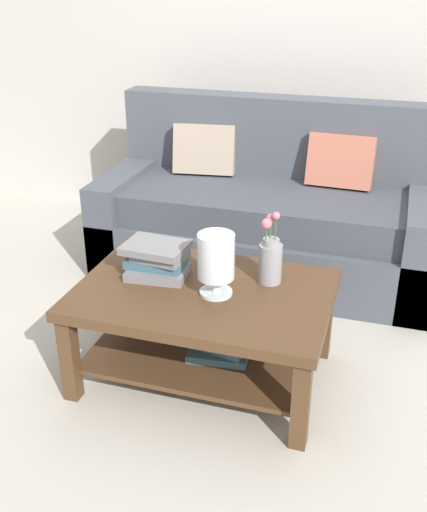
{
  "coord_description": "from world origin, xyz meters",
  "views": [
    {
      "loc": [
        0.75,
        -2.74,
        1.8
      ],
      "look_at": [
        -0.01,
        -0.29,
        0.57
      ],
      "focal_mm": 42.48,
      "sensor_mm": 36.0,
      "label": 1
    }
  ],
  "objects": [
    {
      "name": "book_stack_main",
      "position": [
        -0.27,
        -0.37,
        0.55
      ],
      "size": [
        0.31,
        0.25,
        0.16
      ],
      "color": "slate",
      "rests_on": "coffee_table"
    },
    {
      "name": "glass_hurricane_vase",
      "position": [
        0.05,
        -0.46,
        0.65
      ],
      "size": [
        0.16,
        0.16,
        0.29
      ],
      "color": "silver",
      "rests_on": "coffee_table"
    },
    {
      "name": "couch",
      "position": [
        0.0,
        0.81,
        0.36
      ],
      "size": [
        2.08,
        0.9,
        1.06
      ],
      "color": "#474C56",
      "rests_on": "ground"
    },
    {
      "name": "flower_pitcher",
      "position": [
        0.25,
        -0.28,
        0.59
      ],
      "size": [
        0.11,
        0.11,
        0.35
      ],
      "color": "gray",
      "rests_on": "coffee_table"
    },
    {
      "name": "ground_plane",
      "position": [
        0.0,
        0.0,
        0.0
      ],
      "size": [
        10.0,
        10.0,
        0.0
      ],
      "primitive_type": "plane",
      "color": "#B7B2A8"
    },
    {
      "name": "coffee_table",
      "position": [
        -0.01,
        -0.44,
        0.34
      ],
      "size": [
        1.16,
        0.79,
        0.47
      ],
      "color": "#4C331E",
      "rests_on": "ground"
    },
    {
      "name": "back_wall",
      "position": [
        0.0,
        1.65,
        1.35
      ],
      "size": [
        6.4,
        0.12,
        2.7
      ],
      "primitive_type": "cube",
      "color": "#BCB7B2",
      "rests_on": "ground"
    }
  ]
}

